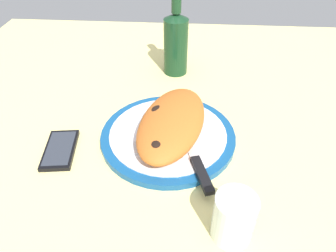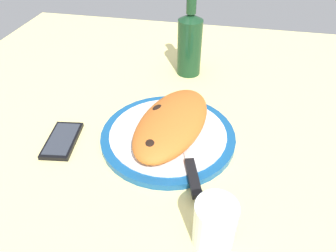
{
  "view_description": "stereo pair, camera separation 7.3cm",
  "coord_description": "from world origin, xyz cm",
  "px_view_note": "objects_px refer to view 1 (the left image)",
  "views": [
    {
      "loc": [
        56.23,
        4.06,
        49.89
      ],
      "look_at": [
        0.0,
        0.0,
        3.89
      ],
      "focal_mm": 33.06,
      "sensor_mm": 36.0,
      "label": 1
    },
    {
      "loc": [
        55.24,
        11.26,
        49.89
      ],
      "look_at": [
        0.0,
        0.0,
        3.89
      ],
      "focal_mm": 33.06,
      "sensor_mm": 36.0,
      "label": 2
    }
  ],
  "objects_px": {
    "calzone": "(172,123)",
    "water_glass": "(233,220)",
    "fork": "(140,136)",
    "wine_bottle": "(175,42)",
    "knife": "(197,163)",
    "smartphone": "(60,149)",
    "plate": "(168,136)"
  },
  "relations": [
    {
      "from": "calzone",
      "to": "water_glass",
      "type": "height_order",
      "value": "water_glass"
    },
    {
      "from": "calzone",
      "to": "fork",
      "type": "distance_m",
      "value": 0.08
    },
    {
      "from": "calzone",
      "to": "wine_bottle",
      "type": "bearing_deg",
      "value": -177.9
    },
    {
      "from": "knife",
      "to": "smartphone",
      "type": "xyz_separation_m",
      "value": [
        -0.04,
        -0.31,
        -0.02
      ]
    },
    {
      "from": "fork",
      "to": "smartphone",
      "type": "distance_m",
      "value": 0.19
    },
    {
      "from": "calzone",
      "to": "fork",
      "type": "relative_size",
      "value": 2.04
    },
    {
      "from": "calzone",
      "to": "smartphone",
      "type": "relative_size",
      "value": 2.28
    },
    {
      "from": "calzone",
      "to": "wine_bottle",
      "type": "xyz_separation_m",
      "value": [
        -0.33,
        -0.01,
        0.05
      ]
    },
    {
      "from": "calzone",
      "to": "smartphone",
      "type": "distance_m",
      "value": 0.27
    },
    {
      "from": "fork",
      "to": "wine_bottle",
      "type": "bearing_deg",
      "value": 169.99
    },
    {
      "from": "smartphone",
      "to": "water_glass",
      "type": "relative_size",
      "value": 1.44
    },
    {
      "from": "wine_bottle",
      "to": "fork",
      "type": "bearing_deg",
      "value": -10.01
    },
    {
      "from": "knife",
      "to": "wine_bottle",
      "type": "relative_size",
      "value": 0.94
    },
    {
      "from": "water_glass",
      "to": "knife",
      "type": "bearing_deg",
      "value": -157.34
    },
    {
      "from": "plate",
      "to": "calzone",
      "type": "bearing_deg",
      "value": 78.25
    },
    {
      "from": "smartphone",
      "to": "water_glass",
      "type": "bearing_deg",
      "value": 63.82
    },
    {
      "from": "fork",
      "to": "wine_bottle",
      "type": "relative_size",
      "value": 0.59
    },
    {
      "from": "water_glass",
      "to": "plate",
      "type": "bearing_deg",
      "value": -152.37
    },
    {
      "from": "calzone",
      "to": "smartphone",
      "type": "bearing_deg",
      "value": -76.54
    },
    {
      "from": "water_glass",
      "to": "wine_bottle",
      "type": "distance_m",
      "value": 0.6
    },
    {
      "from": "plate",
      "to": "fork",
      "type": "bearing_deg",
      "value": -71.89
    },
    {
      "from": "smartphone",
      "to": "wine_bottle",
      "type": "bearing_deg",
      "value": 148.25
    },
    {
      "from": "water_glass",
      "to": "calzone",
      "type": "bearing_deg",
      "value": -153.89
    },
    {
      "from": "fork",
      "to": "knife",
      "type": "distance_m",
      "value": 0.16
    },
    {
      "from": "plate",
      "to": "smartphone",
      "type": "xyz_separation_m",
      "value": [
        0.06,
        -0.25,
        -0.0
      ]
    },
    {
      "from": "plate",
      "to": "calzone",
      "type": "distance_m",
      "value": 0.04
    },
    {
      "from": "plate",
      "to": "fork",
      "type": "height_order",
      "value": "fork"
    },
    {
      "from": "plate",
      "to": "smartphone",
      "type": "distance_m",
      "value": 0.25
    },
    {
      "from": "plate",
      "to": "water_glass",
      "type": "bearing_deg",
      "value": 27.63
    },
    {
      "from": "smartphone",
      "to": "water_glass",
      "type": "height_order",
      "value": "water_glass"
    },
    {
      "from": "plate",
      "to": "water_glass",
      "type": "height_order",
      "value": "water_glass"
    },
    {
      "from": "plate",
      "to": "water_glass",
      "type": "distance_m",
      "value": 0.28
    }
  ]
}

